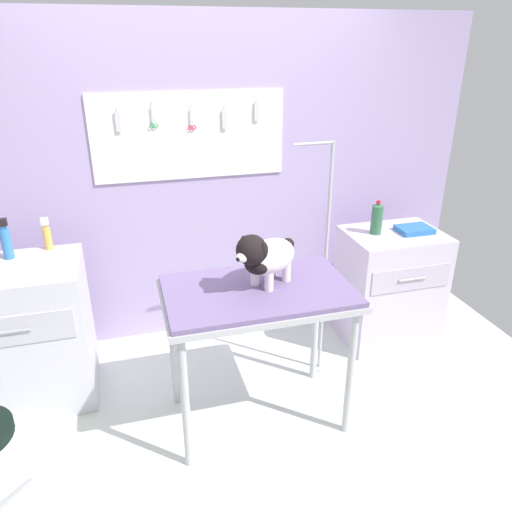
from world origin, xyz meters
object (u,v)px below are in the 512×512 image
object	(u,v)px
counter_left	(22,335)
pump_bottle_white	(47,236)
grooming_table	(258,303)
cabinet_right	(389,286)
soda_bottle	(377,218)
grooming_arm	(323,274)
dog	(265,256)

from	to	relation	value
counter_left	pump_bottle_white	world-z (taller)	pump_bottle_white
grooming_table	cabinet_right	distance (m)	1.37
soda_bottle	counter_left	bearing A→B (deg)	-178.67
grooming_table	soda_bottle	world-z (taller)	soda_bottle
counter_left	soda_bottle	bearing A→B (deg)	1.33
grooming_table	grooming_arm	distance (m)	0.63
soda_bottle	dog	bearing A→B (deg)	-148.65
grooming_arm	cabinet_right	distance (m)	0.77
grooming_arm	dog	size ratio (longest dim) A/B	3.70
grooming_arm	cabinet_right	bearing A→B (deg)	21.26
grooming_arm	dog	bearing A→B (deg)	-146.67
grooming_table	pump_bottle_white	xyz separation A→B (m)	(-1.13, 0.81, 0.21)
grooming_table	grooming_arm	xyz separation A→B (m)	(0.53, 0.34, -0.05)
counter_left	pump_bottle_white	size ratio (longest dim) A/B	4.44
pump_bottle_white	cabinet_right	bearing A→B (deg)	-5.25
grooming_arm	dog	xyz separation A→B (m)	(-0.49, -0.32, 0.32)
grooming_arm	dog	world-z (taller)	grooming_arm
counter_left	cabinet_right	xyz separation A→B (m)	(2.53, 0.02, -0.03)
grooming_table	dog	distance (m)	0.27
grooming_arm	pump_bottle_white	world-z (taller)	grooming_arm
grooming_arm	soda_bottle	world-z (taller)	grooming_arm
pump_bottle_white	dog	bearing A→B (deg)	-33.78
dog	pump_bottle_white	world-z (taller)	dog
dog	cabinet_right	distance (m)	1.42
cabinet_right	pump_bottle_white	size ratio (longest dim) A/B	4.16
grooming_arm	cabinet_right	size ratio (longest dim) A/B	1.86
grooming_table	pump_bottle_white	distance (m)	1.41
cabinet_right	pump_bottle_white	distance (m)	2.40
pump_bottle_white	soda_bottle	xyz separation A→B (m)	(2.18, -0.18, -0.03)
dog	grooming_arm	bearing A→B (deg)	33.33
pump_bottle_white	soda_bottle	distance (m)	2.18
grooming_arm	pump_bottle_white	distance (m)	1.75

